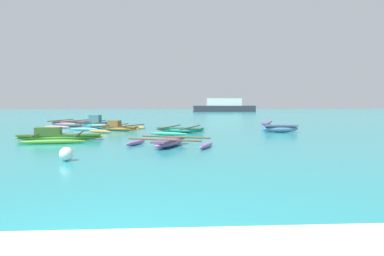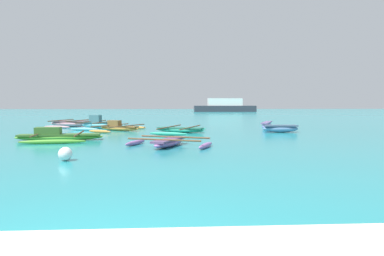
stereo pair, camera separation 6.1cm
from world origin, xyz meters
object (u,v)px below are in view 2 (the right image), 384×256
object	(u,v)px
distant_ferry	(225,106)
moored_boat_7	(99,124)
moored_boat_4	(267,125)
moored_boat_1	(58,136)
moored_boat_6	(119,127)
moored_boat_2	(280,128)
moored_boat_3	(180,130)
mooring_buoy_0	(65,154)
moored_boat_0	(70,124)
moored_boat_5	(169,142)

from	to	relation	value
distant_ferry	moored_boat_7	bearing A→B (deg)	-108.35
moored_boat_4	moored_boat_7	xyz separation A→B (m)	(-12.20, 0.80, 0.05)
moored_boat_1	moored_boat_6	size ratio (longest dim) A/B	0.96
moored_boat_2	moored_boat_3	distance (m)	6.28
moored_boat_1	moored_boat_7	xyz separation A→B (m)	(0.24, 8.32, 0.10)
moored_boat_6	moored_boat_7	distance (m)	2.95
moored_boat_1	mooring_buoy_0	xyz separation A→B (m)	(2.23, -6.14, 0.00)
moored_boat_6	moored_boat_0	bearing A→B (deg)	165.10
mooring_buoy_0	distant_ferry	distance (m)	68.53
moored_boat_2	moored_boat_7	xyz separation A→B (m)	(-12.10, 4.26, 0.06)
moored_boat_3	moored_boat_6	distance (m)	4.37
moored_boat_2	moored_boat_4	size ratio (longest dim) A/B	0.63
moored_boat_0	moored_boat_5	size ratio (longest dim) A/B	1.06
moored_boat_3	moored_boat_7	xyz separation A→B (m)	(-5.83, 3.97, 0.14)
moored_boat_0	distant_ferry	xyz separation A→B (m)	(19.98, 50.48, 1.00)
moored_boat_1	moored_boat_3	world-z (taller)	moored_boat_1
moored_boat_0	mooring_buoy_0	distance (m)	16.94
mooring_buoy_0	distant_ferry	xyz separation A→B (m)	(15.36, 66.77, 1.04)
distant_ferry	mooring_buoy_0	bearing A→B (deg)	-102.96
moored_boat_1	distant_ferry	size ratio (longest dim) A/B	0.30
moored_boat_4	moored_boat_5	distance (m)	12.38
moored_boat_0	moored_boat_3	bearing A→B (deg)	-18.23
moored_boat_0	moored_boat_4	distance (m)	15.06
moored_boat_0	moored_boat_1	bearing A→B (deg)	-60.52
moored_boat_4	distant_ferry	world-z (taller)	distant_ferry
moored_boat_7	moored_boat_4	bearing A→B (deg)	12.32
moored_boat_1	moored_boat_5	bearing A→B (deg)	-32.92
moored_boat_2	distant_ferry	xyz separation A→B (m)	(5.25, 56.57, 1.00)
moored_boat_2	moored_boat_6	xyz separation A→B (m)	(-10.34, 1.89, -0.03)
moored_boat_4	moored_boat_6	size ratio (longest dim) A/B	0.82
moored_boat_6	distant_ferry	bearing A→B (deg)	102.88
moored_boat_1	moored_boat_2	world-z (taller)	moored_boat_1
moored_boat_4	moored_boat_6	bearing A→B (deg)	120.37
moored_boat_1	moored_boat_2	xyz separation A→B (m)	(12.35, 4.06, 0.04)
mooring_buoy_0	moored_boat_5	bearing A→B (deg)	47.04
moored_boat_4	mooring_buoy_0	distance (m)	17.06
distant_ferry	moored_boat_2	bearing A→B (deg)	-95.30
distant_ferry	moored_boat_1	bearing A→B (deg)	-106.18
moored_boat_5	mooring_buoy_0	xyz separation A→B (m)	(-3.21, -3.45, 0.04)
moored_boat_3	moored_boat_6	size ratio (longest dim) A/B	1.14
moored_boat_5	mooring_buoy_0	size ratio (longest dim) A/B	8.74
moored_boat_1	moored_boat_3	xyz separation A→B (m)	(6.07, 4.35, -0.04)
moored_boat_5	distant_ferry	world-z (taller)	distant_ferry
moored_boat_5	moored_boat_7	world-z (taller)	moored_boat_7
moored_boat_3	moored_boat_4	bearing A→B (deg)	46.31
moored_boat_0	moored_boat_5	world-z (taller)	moored_boat_0
moored_boat_7	mooring_buoy_0	distance (m)	14.60
moored_boat_0	distant_ferry	world-z (taller)	distant_ferry
moored_boat_1	mooring_buoy_0	distance (m)	6.54
moored_boat_5	moored_boat_0	bearing A→B (deg)	53.64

